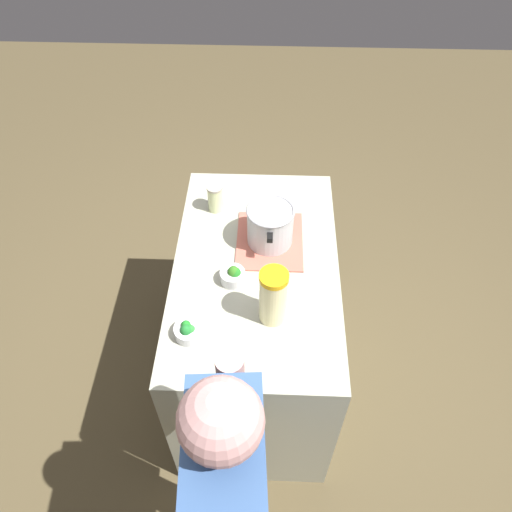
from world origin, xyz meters
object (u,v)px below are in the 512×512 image
Objects in this scene: lemonade_pitcher at (273,296)px; person_cook at (231,501)px; broccoli_bowl_center at (189,331)px; broccoli_bowl_front at (233,275)px; cooking_pot at (270,225)px; mason_jar at (215,198)px.

person_cook is at bearing -10.04° from lemonade_pitcher.
broccoli_bowl_center is 0.61m from person_cook.
broccoli_bowl_front is at bearing 151.07° from broccoli_bowl_center.
lemonade_pitcher is 0.70m from person_cook.
person_cook is (0.57, 0.20, -0.09)m from broccoli_bowl_center.
broccoli_bowl_center is (0.50, -0.30, -0.07)m from cooking_pot.
cooking_pot is 2.42× the size of broccoli_bowl_center.
broccoli_bowl_center is at bearing -72.71° from lemonade_pitcher.
lemonade_pitcher reaches higher than mason_jar.
broccoli_bowl_front is (-0.17, -0.17, -0.09)m from lemonade_pitcher.
broccoli_bowl_center is at bearing -3.17° from mason_jar.
cooking_pot is 1.99× the size of mason_jar.
broccoli_bowl_center is 0.07× the size of person_cook.
mason_jar is (-0.20, -0.26, -0.03)m from cooking_pot.
cooking_pot is 0.17× the size of person_cook.
broccoli_bowl_front is at bearing -136.43° from lemonade_pitcher.
cooking_pot is at bearing -177.46° from lemonade_pitcher.
mason_jar is at bearing -172.92° from person_cook.
broccoli_bowl_front reaches higher than broccoli_bowl_center.
mason_jar is 0.45m from broccoli_bowl_front.
person_cook is (0.84, 0.05, -0.09)m from broccoli_bowl_front.
cooking_pot is 0.33m from mason_jar.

